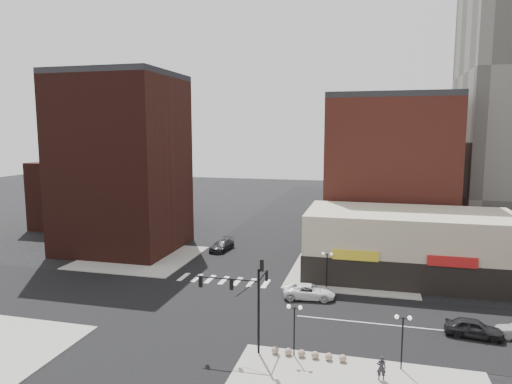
% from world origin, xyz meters
% --- Properties ---
extents(ground, '(240.00, 240.00, 0.00)m').
position_xyz_m(ground, '(0.00, 0.00, 0.00)').
color(ground, black).
rests_on(ground, ground).
extents(road_ew, '(200.00, 14.00, 0.02)m').
position_xyz_m(road_ew, '(0.00, 0.00, 0.01)').
color(road_ew, black).
rests_on(road_ew, ground).
extents(road_ns, '(14.00, 200.00, 0.02)m').
position_xyz_m(road_ns, '(0.00, 0.00, 0.01)').
color(road_ns, black).
rests_on(road_ns, ground).
extents(sidewalk_nw, '(15.00, 15.00, 0.12)m').
position_xyz_m(sidewalk_nw, '(-14.50, 14.50, 0.06)').
color(sidewalk_nw, gray).
rests_on(sidewalk_nw, ground).
extents(sidewalk_ne, '(15.00, 15.00, 0.12)m').
position_xyz_m(sidewalk_ne, '(14.50, 14.50, 0.06)').
color(sidewalk_ne, gray).
rests_on(sidewalk_ne, ground).
extents(building_nw, '(16.00, 15.00, 25.00)m').
position_xyz_m(building_nw, '(-19.00, 18.50, 12.50)').
color(building_nw, '#351511').
rests_on(building_nw, ground).
extents(building_nw_low, '(20.00, 18.00, 12.00)m').
position_xyz_m(building_nw_low, '(-32.00, 34.00, 6.00)').
color(building_nw_low, '#351511').
rests_on(building_nw_low, ground).
extents(building_ne_midrise, '(18.00, 15.00, 22.00)m').
position_xyz_m(building_ne_midrise, '(19.00, 29.50, 11.00)').
color(building_ne_midrise, maroon).
rests_on(building_ne_midrise, ground).
extents(building_ne_row, '(24.20, 12.20, 8.00)m').
position_xyz_m(building_ne_row, '(21.00, 15.00, 3.30)').
color(building_ne_row, '#B9B093').
rests_on(building_ne_row, ground).
extents(traffic_signal, '(5.59, 3.09, 7.77)m').
position_xyz_m(traffic_signal, '(7.24, -7.83, 4.96)').
color(traffic_signal, black).
rests_on(traffic_signal, ground).
extents(street_lamp_se_a, '(1.22, 0.32, 4.16)m').
position_xyz_m(street_lamp_se_a, '(11.00, -8.00, 3.29)').
color(street_lamp_se_a, black).
rests_on(street_lamp_se_a, sidewalk_se).
extents(street_lamp_se_b, '(1.22, 0.32, 4.16)m').
position_xyz_m(street_lamp_se_b, '(19.00, -8.00, 3.29)').
color(street_lamp_se_b, black).
rests_on(street_lamp_se_b, sidewalk_se).
extents(street_lamp_ne, '(1.22, 0.32, 4.16)m').
position_xyz_m(street_lamp_ne, '(12.00, 8.00, 3.29)').
color(street_lamp_ne, black).
rests_on(street_lamp_ne, sidewalk_ne).
extents(bollard_row, '(5.83, 0.58, 0.58)m').
position_xyz_m(bollard_row, '(12.13, -8.00, 0.41)').
color(bollard_row, '#89705F').
rests_on(bollard_row, sidewalk_se).
extents(white_suv, '(5.68, 3.10, 1.51)m').
position_xyz_m(white_suv, '(10.47, 4.89, 0.75)').
color(white_suv, white).
rests_on(white_suv, ground).
extents(dark_sedan_east, '(4.88, 2.46, 1.60)m').
position_xyz_m(dark_sedan_east, '(25.36, -0.68, 0.80)').
color(dark_sedan_east, black).
rests_on(dark_sedan_east, ground).
extents(dark_sedan_north, '(2.82, 5.62, 1.57)m').
position_xyz_m(dark_sedan_north, '(-4.59, 21.06, 0.78)').
color(dark_sedan_north, black).
rests_on(dark_sedan_north, ground).
extents(pedestrian, '(0.70, 0.50, 1.80)m').
position_xyz_m(pedestrian, '(17.53, -9.88, 1.02)').
color(pedestrian, '#252227').
rests_on(pedestrian, sidewalk_se).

